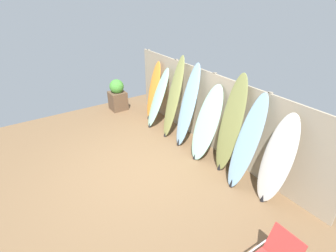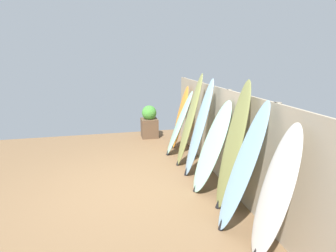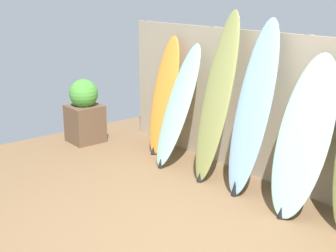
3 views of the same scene
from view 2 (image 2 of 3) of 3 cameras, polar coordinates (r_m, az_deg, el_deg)
name	(u,v)px [view 2 (image 2 of 3)]	position (r m, az deg, el deg)	size (l,w,h in m)	color
ground	(120,191)	(5.01, -10.32, -13.70)	(7.68, 7.68, 0.00)	brown
fence_back	(225,137)	(5.11, 12.26, -2.28)	(6.08, 0.11, 1.80)	tan
surfboard_orange_0	(180,118)	(6.88, 2.65, 1.76)	(0.46, 0.49, 1.66)	orange
surfboard_seafoam_1	(179,124)	(6.39, 2.49, 0.53)	(0.52, 0.73, 1.61)	#9ED6BC
surfboard_olive_2	(189,121)	(5.73, 4.68, 1.08)	(0.43, 0.60, 2.05)	olive
surfboard_skyblue_3	(199,129)	(5.25, 6.72, -0.66)	(0.48, 0.59, 1.98)	#8CB7D6
surfboard_seafoam_4	(212,148)	(4.70, 9.49, -4.64)	(0.64, 0.73, 1.66)	#9ED6BC
surfboard_olive_5	(232,148)	(4.16, 13.84, -4.58)	(0.55, 0.48, 2.07)	olive
surfboard_skyblue_6	(242,169)	(3.72, 15.86, -9.03)	(0.46, 0.64, 1.85)	#8CB7D6
surfboard_white_7	(274,195)	(3.35, 22.15, -13.69)	(0.62, 0.48, 1.70)	white
planter_box	(149,122)	(7.91, -4.08, 0.85)	(0.48, 0.48, 0.97)	brown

